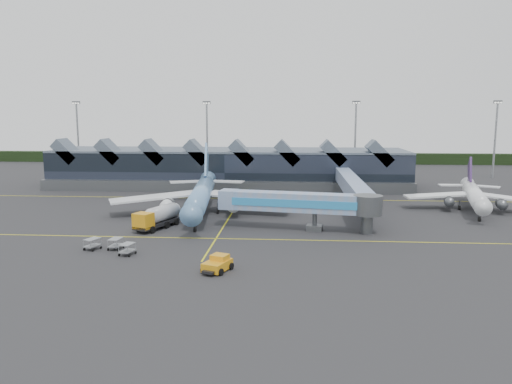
# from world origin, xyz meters

# --- Properties ---
(ground) EXTENTS (260.00, 260.00, 0.00)m
(ground) POSITION_xyz_m (0.00, 0.00, 0.00)
(ground) COLOR #252528
(ground) RESTS_ON ground
(taxi_stripes) EXTENTS (120.00, 60.00, 0.01)m
(taxi_stripes) POSITION_xyz_m (0.00, 10.00, 0.01)
(taxi_stripes) COLOR yellow
(taxi_stripes) RESTS_ON ground
(tree_line_far) EXTENTS (260.00, 4.00, 4.00)m
(tree_line_far) POSITION_xyz_m (0.00, 110.00, 2.00)
(tree_line_far) COLOR black
(tree_line_far) RESTS_ON ground
(terminal) EXTENTS (90.00, 22.25, 12.52)m
(terminal) POSITION_xyz_m (-5.07, 47.35, 4.88)
(terminal) COLOR black
(terminal) RESTS_ON ground
(light_masts) EXTENTS (132.40, 42.56, 22.45)m
(light_masts) POSITION_xyz_m (21.00, 62.80, 12.49)
(light_masts) COLOR gray
(light_masts) RESTS_ON ground
(main_airliner) EXTENTS (34.49, 39.89, 12.80)m
(main_airliner) POSITION_xyz_m (-5.59, 10.88, 3.76)
(main_airliner) COLOR #628BC8
(main_airliner) RESTS_ON ground
(regional_jet) EXTENTS (25.65, 28.50, 9.87)m
(regional_jet) POSITION_xyz_m (46.44, 17.80, 3.13)
(regional_jet) COLOR white
(regional_jet) RESTS_ON ground
(jet_bridge) EXTENTS (26.10, 7.97, 6.18)m
(jet_bridge) POSITION_xyz_m (13.89, -1.54, 4.33)
(jet_bridge) COLOR #7898C8
(jet_bridge) RESTS_ON ground
(fuel_truck) EXTENTS (6.02, 10.51, 3.58)m
(fuel_truck) POSITION_xyz_m (-10.44, -1.55, 2.00)
(fuel_truck) COLOR black
(fuel_truck) RESTS_ON ground
(pushback_tug) EXTENTS (3.75, 4.68, 1.88)m
(pushback_tug) POSITION_xyz_m (2.58, -23.57, 0.84)
(pushback_tug) COLOR orange
(pushback_tug) RESTS_ON ground
(baggage_carts) EXTENTS (7.74, 5.03, 1.55)m
(baggage_carts) POSITION_xyz_m (-13.08, -16.04, 0.87)
(baggage_carts) COLOR #9A9EA2
(baggage_carts) RESTS_ON ground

